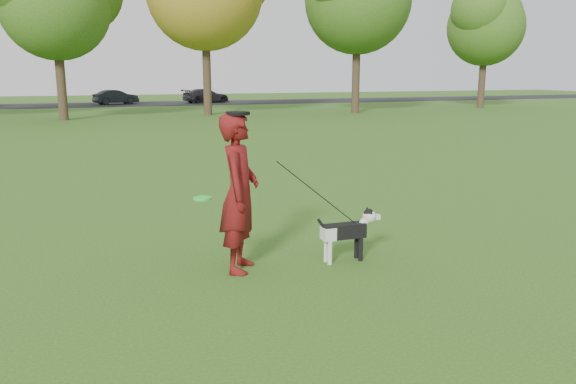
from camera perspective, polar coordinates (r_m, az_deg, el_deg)
name	(u,v)px	position (r m, az deg, el deg)	size (l,w,h in m)	color
ground	(310,255)	(7.87, 2.21, -6.46)	(120.00, 120.00, 0.00)	#285116
road	(124,104)	(47.07, -16.30, 8.56)	(120.00, 7.00, 0.02)	black
man	(239,193)	(7.08, -4.97, -0.11)	(0.74, 0.48, 2.02)	#580C0F
dog	(349,229)	(7.58, 6.18, -3.79)	(0.95, 0.19, 0.72)	black
car_mid	(116,97)	(47.02, -17.09, 9.21)	(1.19, 3.42, 1.13)	black
car_right	(206,96)	(47.89, -8.32, 9.65)	(1.60, 3.93, 1.14)	black
man_held_items	(314,191)	(7.29, 2.62, 0.08)	(2.20, 0.34, 1.55)	#1CE23D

